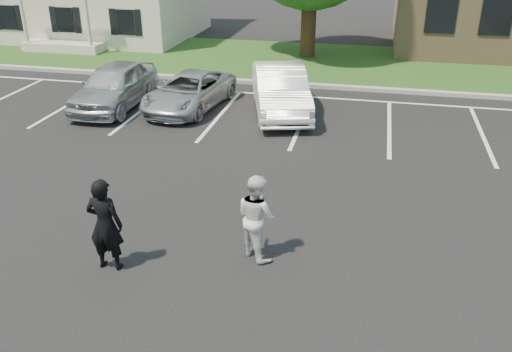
{
  "coord_description": "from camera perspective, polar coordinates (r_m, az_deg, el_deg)",
  "views": [
    {
      "loc": [
        2.18,
        -8.78,
        6.02
      ],
      "look_at": [
        0.0,
        1.0,
        1.25
      ],
      "focal_mm": 38.0,
      "sensor_mm": 36.0,
      "label": 1
    }
  ],
  "objects": [
    {
      "name": "ground_plane",
      "position": [
        10.87,
        -1.16,
        -8.19
      ],
      "size": [
        90.0,
        90.0,
        0.0
      ],
      "primitive_type": "plane",
      "color": "black",
      "rests_on": "ground"
    },
    {
      "name": "car_silver_minivan",
      "position": [
        19.13,
        -7.05,
        8.82
      ],
      "size": [
        2.59,
        4.58,
        1.21
      ],
      "primitive_type": "imported",
      "rotation": [
        0.0,
        0.0,
        -0.14
      ],
      "color": "#AAACB1",
      "rests_on": "ground"
    },
    {
      "name": "man_white_shirt",
      "position": [
        10.39,
        0.05,
        -4.29
      ],
      "size": [
        1.06,
        1.04,
        1.73
      ],
      "primitive_type": "imported",
      "rotation": [
        0.0,
        0.0,
        2.45
      ],
      "color": "silver",
      "rests_on": "ground"
    },
    {
      "name": "car_silver_west",
      "position": [
        19.73,
        -14.67,
        9.19
      ],
      "size": [
        1.89,
        4.54,
        1.54
      ],
      "primitive_type": "imported",
      "rotation": [
        0.0,
        0.0,
        0.02
      ],
      "color": "#B5B4BA",
      "rests_on": "ground"
    },
    {
      "name": "stall_lines",
      "position": [
        18.74,
        9.57,
        6.38
      ],
      "size": [
        34.0,
        5.36,
        0.01
      ],
      "color": "silver",
      "rests_on": "ground"
    },
    {
      "name": "car_white_sedan",
      "position": [
        18.52,
        2.59,
        9.02
      ],
      "size": [
        2.93,
        5.05,
        1.57
      ],
      "primitive_type": "imported",
      "rotation": [
        0.0,
        0.0,
        0.28
      ],
      "color": "white",
      "rests_on": "ground"
    },
    {
      "name": "grass_strip",
      "position": [
        25.58,
        7.48,
        11.73
      ],
      "size": [
        44.0,
        8.0,
        0.08
      ],
      "primitive_type": "cube",
      "color": "#214817",
      "rests_on": "ground"
    },
    {
      "name": "curb",
      "position": [
        21.72,
        6.41,
        9.42
      ],
      "size": [
        40.0,
        0.3,
        0.15
      ],
      "primitive_type": "cube",
      "color": "gray",
      "rests_on": "ground"
    },
    {
      "name": "man_black_suit",
      "position": [
        10.38,
        -15.6,
        -4.96
      ],
      "size": [
        0.68,
        0.46,
        1.86
      ],
      "primitive_type": "imported",
      "rotation": [
        0.0,
        0.0,
        3.16
      ],
      "color": "black",
      "rests_on": "ground"
    }
  ]
}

